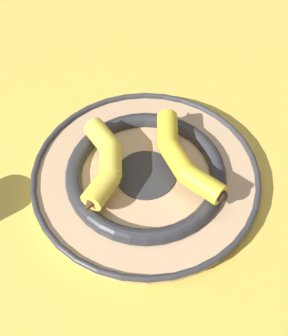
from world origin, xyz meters
TOP-DOWN VIEW (x-y plane):
  - ground_plane at (0.00, 0.00)m, footprint 2.80×2.80m
  - decorative_bowl at (-0.01, -0.00)m, footprint 0.38×0.38m
  - banana_a at (-0.01, 0.06)m, footprint 0.20×0.09m
  - banana_b at (-0.02, -0.06)m, footprint 0.18×0.09m

SIDE VIEW (x-z plane):
  - ground_plane at x=0.00m, z-range 0.00..0.00m
  - decorative_bowl at x=-0.01m, z-range 0.00..0.03m
  - banana_a at x=-0.01m, z-range 0.04..0.07m
  - banana_b at x=-0.02m, z-range 0.04..0.07m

